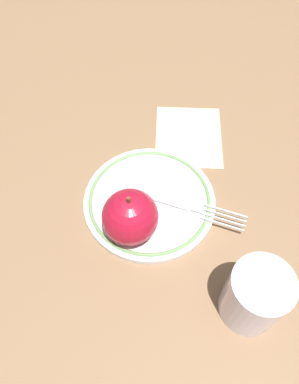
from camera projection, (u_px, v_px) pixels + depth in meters
name	position (u px, v px, depth m)	size (l,w,h in m)	color
ground_plane	(158.00, 211.00, 0.60)	(2.00, 2.00, 0.00)	#866346
plate	(150.00, 201.00, 0.60)	(0.21, 0.21, 0.01)	white
apple_red_whole	(130.00, 217.00, 0.53)	(0.08, 0.08, 0.09)	#B0132B
fork	(181.00, 205.00, 0.58)	(0.19, 0.09, 0.00)	silver
drinking_glass	(255.00, 296.00, 0.47)	(0.08, 0.08, 0.10)	silver
napkin_folded	(188.00, 136.00, 0.68)	(0.12, 0.14, 0.01)	beige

